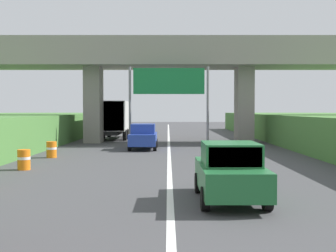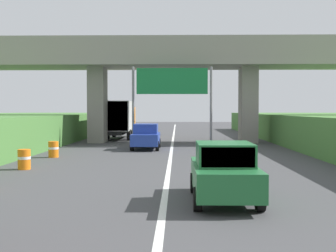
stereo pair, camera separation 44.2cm
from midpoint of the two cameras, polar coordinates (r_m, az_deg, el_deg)
lane_centre_stripe at (r=27.86m, az=0.88°, el=-3.36°), size 0.20×102.79×0.01m
overpass_bridge at (r=35.78m, az=0.96°, el=8.02°), size 40.00×4.80×8.32m
overhead_highway_sign at (r=32.01m, az=0.93°, el=5.12°), size 5.88×0.18×5.82m
truck_orange at (r=40.43m, az=-5.96°, el=1.07°), size 2.44×7.30×3.44m
car_blue at (r=29.55m, az=-2.46°, el=-1.39°), size 1.86×4.10×1.72m
car_green at (r=12.87m, az=8.28°, el=-5.97°), size 1.86×4.10×1.72m
construction_barrel_3 at (r=20.53m, az=-17.67°, el=-4.15°), size 0.57×0.57×0.90m
construction_barrel_4 at (r=25.25m, az=-14.23°, el=-2.95°), size 0.57×0.57×0.90m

